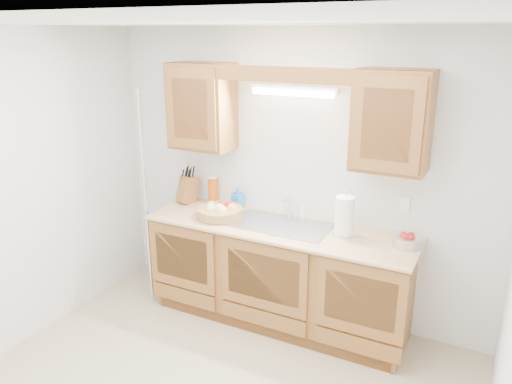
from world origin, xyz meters
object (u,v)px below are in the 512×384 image
Objects in this scene: knife_block at (188,189)px; fruit_basket at (220,211)px; paper_towel at (344,216)px; apple_bowl at (407,240)px.

fruit_basket is at bearing -4.85° from knife_block.
knife_block is 0.95× the size of paper_towel.
knife_block is 1.37× the size of apple_bowl.
knife_block is at bearing 177.12° from apple_bowl.
fruit_basket is 0.53m from knife_block.
fruit_basket is at bearing -174.67° from paper_towel.
fruit_basket reaches higher than apple_bowl.
apple_bowl is (0.49, 0.00, -0.11)m from paper_towel.
apple_bowl is at bearing 3.73° from fruit_basket.
knife_block is at bearing 176.16° from paper_towel.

